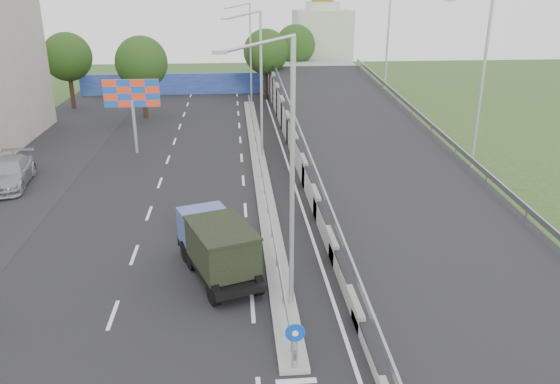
{
  "coord_description": "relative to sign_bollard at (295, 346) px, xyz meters",
  "views": [
    {
      "loc": [
        -1.73,
        -12.18,
        11.67
      ],
      "look_at": [
        0.47,
        12.92,
        2.2
      ],
      "focal_mm": 35.0,
      "sensor_mm": 36.0,
      "label": 1
    }
  ],
  "objects": [
    {
      "name": "sign_bollard",
      "position": [
        0.0,
        0.0,
        0.0
      ],
      "size": [
        0.64,
        0.23,
        1.67
      ],
      "color": "black",
      "rests_on": "median"
    },
    {
      "name": "lamp_post_mid",
      "position": [
        0.11,
        23.83,
        4.77
      ],
      "size": [
        2.74,
        0.18,
        10.08
      ],
      "color": "#B2B5B7",
      "rests_on": "median"
    },
    {
      "name": "tree_median_far",
      "position": [
        2.0,
        45.83,
        4.14
      ],
      "size": [
        4.8,
        4.8,
        7.6
      ],
      "color": "black",
      "rests_on": "ground"
    },
    {
      "name": "dump_truck",
      "position": [
        -2.59,
        6.73,
        0.37
      ],
      "size": [
        3.88,
        6.12,
        2.54
      ],
      "rotation": [
        0.0,
        0.0,
        0.34
      ],
      "color": "black",
      "rests_on": "ground"
    },
    {
      "name": "blue_wall",
      "position": [
        -4.0,
        49.83,
        0.17
      ],
      "size": [
        30.0,
        0.5,
        2.4
      ],
      "primitive_type": "cube",
      "color": "#282B96",
      "rests_on": "ground"
    },
    {
      "name": "median",
      "position": [
        0.0,
        21.83,
        -0.93
      ],
      "size": [
        1.0,
        44.0,
        0.2
      ],
      "primitive_type": "cube",
      "color": "gray",
      "rests_on": "ground"
    },
    {
      "name": "parked_car_d",
      "position": [
        -15.75,
        19.18,
        -0.19
      ],
      "size": [
        3.06,
        6.07,
        1.69
      ],
      "primitive_type": "imported",
      "rotation": [
        0.0,
        0.0,
        0.12
      ],
      "color": "#94969C",
      "rests_on": "ground"
    },
    {
      "name": "median_guardrail",
      "position": [
        0.0,
        21.83,
        -0.28
      ],
      "size": [
        0.09,
        44.0,
        0.71
      ],
      "color": "gray",
      "rests_on": "median"
    },
    {
      "name": "road_surface",
      "position": [
        -3.0,
        17.83,
        -1.03
      ],
      "size": [
        26.0,
        90.0,
        0.04
      ],
      "primitive_type": "cube",
      "color": "black",
      "rests_on": "ground"
    },
    {
      "name": "tree_ramp_far",
      "position": [
        6.0,
        52.83,
        4.14
      ],
      "size": [
        4.8,
        4.8,
        7.6
      ],
      "color": "black",
      "rests_on": "ground"
    },
    {
      "name": "tree_left_mid",
      "position": [
        -10.0,
        37.83,
        4.14
      ],
      "size": [
        4.8,
        4.8,
        7.6
      ],
      "color": "black",
      "rests_on": "ground"
    },
    {
      "name": "tree_left_far",
      "position": [
        -18.0,
        42.83,
        4.14
      ],
      "size": [
        4.8,
        4.8,
        7.6
      ],
      "color": "black",
      "rests_on": "ground"
    },
    {
      "name": "lamp_post_far",
      "position": [
        0.11,
        43.83,
        4.77
      ],
      "size": [
        2.74,
        0.18,
        10.08
      ],
      "color": "#B2B5B7",
      "rests_on": "median"
    },
    {
      "name": "billboard",
      "position": [
        -9.0,
        25.83,
        3.15
      ],
      "size": [
        4.0,
        0.24,
        5.5
      ],
      "color": "#B2B5B7",
      "rests_on": "ground"
    },
    {
      "name": "overpass_ramp",
      "position": [
        7.5,
        21.83,
        0.72
      ],
      "size": [
        10.0,
        50.0,
        3.5
      ],
      "color": "gray",
      "rests_on": "ground"
    },
    {
      "name": "church",
      "position": [
        10.0,
        57.83,
        4.28
      ],
      "size": [
        7.0,
        7.0,
        13.8
      ],
      "color": "#B2CCAD",
      "rests_on": "ground"
    },
    {
      "name": "lamp_post_near",
      "position": [
        0.11,
        3.83,
        4.77
      ],
      "size": [
        2.74,
        0.18,
        10.08
      ],
      "color": "#B2B5B7",
      "rests_on": "median"
    }
  ]
}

